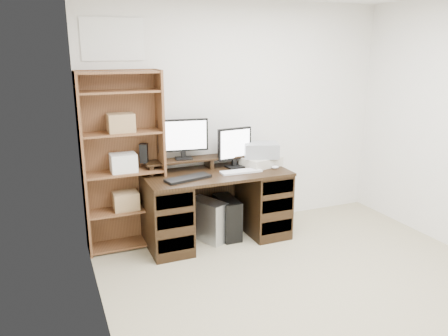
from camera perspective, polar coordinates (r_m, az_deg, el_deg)
room at (r=3.25m, az=16.96°, el=1.42°), size 3.54×4.04×2.54m
desk at (r=4.65m, az=-1.01°, el=-4.83°), size 1.50×0.70×0.75m
riser_shelf at (r=4.70m, az=-1.97°, el=1.18°), size 1.40×0.22×0.12m
monitor_wide at (r=4.58m, az=-5.38°, el=4.08°), size 0.53×0.16×0.42m
monitor_small at (r=4.69m, az=1.39°, el=2.90°), size 0.39×0.16×0.43m
speaker at (r=4.51m, az=-10.43°, el=1.91°), size 0.10×0.10×0.19m
keyboard_black at (r=4.30m, az=-4.73°, el=-1.35°), size 0.49×0.26×0.03m
keyboard_white at (r=4.53m, az=2.23°, el=-0.46°), size 0.44×0.14×0.02m
mouse at (r=4.71m, az=6.69°, el=0.11°), size 0.09×0.07×0.03m
printer at (r=4.80m, az=4.84°, el=0.88°), size 0.46×0.39×0.10m
basket at (r=4.77m, az=4.87°, el=2.36°), size 0.43×0.37×0.16m
tower_silver at (r=4.71m, az=-2.14°, el=-6.81°), size 0.36×0.48×0.44m
tower_black at (r=4.78m, az=0.42°, el=-6.46°), size 0.20×0.44×0.44m
bookshelf at (r=4.46m, az=-13.07°, el=0.98°), size 0.80×0.30×1.80m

